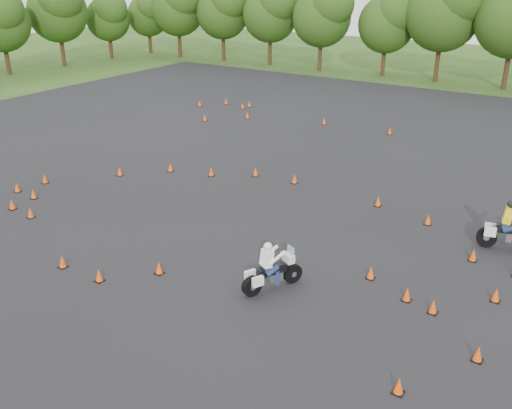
{
  "coord_description": "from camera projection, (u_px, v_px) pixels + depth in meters",
  "views": [
    {
      "loc": [
        11.75,
        -14.19,
        10.42
      ],
      "look_at": [
        0.0,
        4.0,
        1.2
      ],
      "focal_mm": 40.0,
      "sensor_mm": 36.0,
      "label": 1
    }
  ],
  "objects": [
    {
      "name": "asphalt_pad",
      "position": [
        280.0,
        214.0,
        25.55
      ],
      "size": [
        62.0,
        62.0,
        0.0
      ],
      "primitive_type": "plane",
      "color": "black",
      "rests_on": "ground"
    },
    {
      "name": "ground",
      "position": [
        197.0,
        270.0,
        20.91
      ],
      "size": [
        140.0,
        140.0,
        0.0
      ],
      "primitive_type": "plane",
      "color": "#2D5119",
      "rests_on": "ground"
    },
    {
      "name": "traffic_cones",
      "position": [
        277.0,
        209.0,
        25.57
      ],
      "size": [
        32.89,
        32.89,
        0.45
      ],
      "color": "#F34E0A",
      "rests_on": "asphalt_pad"
    },
    {
      "name": "rider_white",
      "position": [
        273.0,
        265.0,
        19.38
      ],
      "size": [
        1.69,
        2.46,
        1.84
      ],
      "primitive_type": null,
      "rotation": [
        0.0,
        0.0,
        1.12
      ],
      "color": "white",
      "rests_on": "ground"
    },
    {
      "name": "treeline",
      "position": [
        479.0,
        39.0,
        46.33
      ],
      "size": [
        86.91,
        32.31,
        11.17
      ],
      "color": "#274413",
      "rests_on": "ground"
    }
  ]
}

